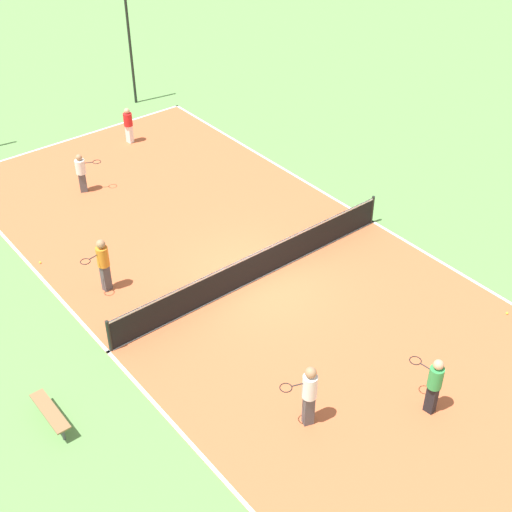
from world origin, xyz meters
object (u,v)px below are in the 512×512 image
(tennis_ball_right_alley, at_px, (40,262))
(player_near_white, at_px, (309,392))
(bench, at_px, (50,412))
(player_far_green, at_px, (434,382))
(player_center_orange, at_px, (103,261))
(fence_post_back_right, at_px, (131,51))
(player_coach_red, at_px, (128,123))
(tennis_net, at_px, (256,265))
(tennis_ball_far_baseline, at_px, (507,313))
(player_far_white, at_px, (81,171))

(tennis_ball_right_alley, bearing_deg, player_near_white, -77.31)
(bench, xyz_separation_m, player_far_green, (7.47, -5.47, 0.62))
(player_center_orange, distance_m, fence_post_back_right, 13.76)
(player_near_white, distance_m, player_far_green, 3.06)
(player_center_orange, relative_size, tennis_ball_right_alley, 26.44)
(player_coach_red, bearing_deg, player_near_white, 152.32)
(bench, xyz_separation_m, tennis_ball_right_alley, (2.57, 6.24, -0.33))
(tennis_net, relative_size, tennis_ball_far_baseline, 150.09)
(player_near_white, bearing_deg, player_center_orange, -60.21)
(player_far_white, height_order, tennis_ball_right_alley, player_far_white)
(tennis_net, height_order, tennis_ball_right_alley, tennis_net)
(player_center_orange, height_order, player_far_green, player_center_orange)
(player_coach_red, bearing_deg, tennis_ball_far_baseline, 177.93)
(player_far_white, xyz_separation_m, fence_post_back_right, (5.58, 5.67, 1.53))
(player_coach_red, height_order, fence_post_back_right, fence_post_back_right)
(tennis_ball_far_baseline, bearing_deg, player_coach_red, 100.39)
(tennis_net, bearing_deg, tennis_ball_far_baseline, -51.41)
(bench, height_order, fence_post_back_right, fence_post_back_right)
(tennis_net, bearing_deg, player_near_white, -116.23)
(player_far_green, height_order, player_coach_red, player_far_green)
(bench, relative_size, player_near_white, 0.85)
(tennis_ball_right_alley, xyz_separation_m, fence_post_back_right, (8.78, 8.80, 2.35))
(player_coach_red, xyz_separation_m, tennis_ball_right_alley, (-6.53, -5.49, -0.81))
(bench, bearing_deg, player_near_white, -128.70)
(player_center_orange, relative_size, player_coach_red, 1.20)
(player_coach_red, distance_m, tennis_ball_far_baseline, 16.51)
(tennis_net, distance_m, tennis_ball_far_baseline, 7.47)
(bench, distance_m, tennis_ball_far_baseline, 12.88)
(tennis_ball_far_baseline, bearing_deg, player_near_white, 175.21)
(player_far_white, bearing_deg, fence_post_back_right, 71.91)
(player_near_white, bearing_deg, tennis_ball_right_alley, -56.85)
(player_coach_red, xyz_separation_m, player_far_white, (-3.33, -2.36, 0.01))
(player_coach_red, xyz_separation_m, fence_post_back_right, (2.25, 3.31, 1.54))
(tennis_net, bearing_deg, bench, -169.80)
(tennis_net, distance_m, bench, 7.54)
(player_near_white, bearing_deg, player_coach_red, -84.75)
(player_far_white, bearing_deg, tennis_ball_right_alley, -109.22)
(player_center_orange, height_order, tennis_ball_right_alley, player_center_orange)
(bench, xyz_separation_m, player_near_white, (4.85, -3.88, 0.71))
(player_near_white, relative_size, player_far_green, 1.09)
(player_near_white, distance_m, player_far_white, 13.29)
(player_center_orange, relative_size, tennis_ball_far_baseline, 26.44)
(tennis_ball_right_alley, distance_m, tennis_ball_far_baseline, 14.33)
(tennis_ball_right_alley, bearing_deg, tennis_ball_far_baseline, -48.49)
(player_center_orange, xyz_separation_m, player_coach_red, (5.50, 7.97, -0.20))
(player_near_white, height_order, tennis_ball_right_alley, player_near_white)
(tennis_net, relative_size, player_near_white, 5.52)
(player_center_orange, relative_size, player_far_white, 1.19)
(player_far_green, bearing_deg, tennis_ball_right_alley, 15.80)
(bench, height_order, tennis_ball_far_baseline, bench)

